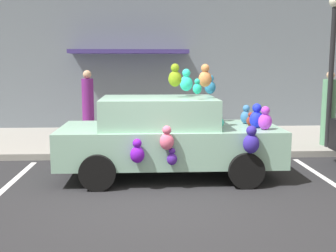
% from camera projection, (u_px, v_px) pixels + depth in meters
% --- Properties ---
extents(ground_plane, '(60.00, 60.00, 0.00)m').
position_uv_depth(ground_plane, '(152.00, 202.00, 6.68)').
color(ground_plane, '#262628').
extents(sidewalk, '(24.00, 4.00, 0.15)m').
position_uv_depth(sidewalk, '(149.00, 140.00, 11.61)').
color(sidewalk, gray).
rests_on(sidewalk, ground).
extents(storefront_building, '(24.00, 1.25, 6.40)m').
position_uv_depth(storefront_building, '(148.00, 32.00, 13.26)').
color(storefront_building, slate).
rests_on(storefront_building, ground).
extents(parking_stripe_front, '(0.12, 3.60, 0.01)m').
position_uv_depth(parking_stripe_front, '(329.00, 181.00, 7.84)').
color(parking_stripe_front, silver).
rests_on(parking_stripe_front, ground).
extents(parking_stripe_rear, '(0.12, 3.60, 0.01)m').
position_uv_depth(parking_stripe_rear, '(8.00, 186.00, 7.53)').
color(parking_stripe_rear, silver).
rests_on(parking_stripe_rear, ground).
extents(plush_covered_car, '(4.21, 2.14, 2.19)m').
position_uv_depth(plush_covered_car, '(168.00, 136.00, 8.11)').
color(plush_covered_car, '#8BB9A1').
rests_on(plush_covered_car, ground).
extents(teddy_bear_on_sidewalk, '(0.32, 0.26, 0.61)m').
position_uv_depth(teddy_bear_on_sidewalk, '(102.00, 135.00, 10.40)').
color(teddy_bear_on_sidewalk, beige).
rests_on(teddy_bear_on_sidewalk, sidewalk).
extents(street_lamp_post, '(0.28, 0.28, 3.63)m').
position_uv_depth(street_lamp_post, '(332.00, 55.00, 10.00)').
color(street_lamp_post, black).
rests_on(street_lamp_post, sidewalk).
extents(pedestrian_near_shopfront, '(0.31, 0.31, 1.87)m').
position_uv_depth(pedestrian_near_shopfront, '(88.00, 108.00, 11.04)').
color(pedestrian_near_shopfront, '#6D2073').
rests_on(pedestrian_near_shopfront, sidewalk).
extents(pedestrian_walking_past, '(0.35, 0.35, 1.86)m').
position_uv_depth(pedestrian_walking_past, '(329.00, 111.00, 10.46)').
color(pedestrian_walking_past, '#5D996F').
rests_on(pedestrian_walking_past, sidewalk).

